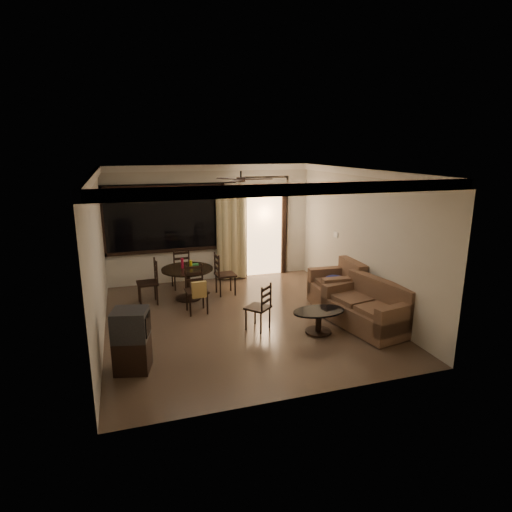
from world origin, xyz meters
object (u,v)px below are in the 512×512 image
object	(u,v)px
dining_chair_east	(225,282)
sofa	(369,310)
dining_chair_south	(197,298)
side_chair	(258,316)
dining_chair_north	(181,276)
coffee_table	(319,318)
dining_table	(188,275)
dining_chair_west	(148,291)
armchair	(339,288)
tv_cabinet	(132,340)

from	to	relation	value
dining_chair_east	sofa	size ratio (longest dim) A/B	0.55
dining_chair_south	side_chair	size ratio (longest dim) A/B	1.09
dining_chair_north	coffee_table	world-z (taller)	dining_chair_north
dining_chair_east	coffee_table	world-z (taller)	dining_chair_east
coffee_table	dining_chair_east	bearing A→B (deg)	114.01
dining_table	dining_chair_east	bearing A→B (deg)	3.13
coffee_table	dining_table	bearing A→B (deg)	128.49
dining_table	side_chair	size ratio (longest dim) A/B	1.26
dining_chair_south	coffee_table	size ratio (longest dim) A/B	1.00
sofa	coffee_table	size ratio (longest dim) A/B	1.81
sofa	side_chair	size ratio (longest dim) A/B	1.97
dining_chair_west	dining_chair_east	bearing A→B (deg)	90.00
dining_chair_west	dining_chair_south	bearing A→B (deg)	44.30
dining_chair_south	sofa	size ratio (longest dim) A/B	0.55
dining_chair_east	armchair	world-z (taller)	dining_chair_east
tv_cabinet	armchair	distance (m)	4.41
dining_table	dining_chair_east	size ratio (longest dim) A/B	1.16
dining_chair_east	sofa	xyz separation A→B (m)	(2.08, -2.55, 0.06)
armchair	dining_table	bearing A→B (deg)	158.50
tv_cabinet	dining_table	bearing A→B (deg)	79.83
dining_chair_west	dining_chair_north	world-z (taller)	same
coffee_table	sofa	bearing A→B (deg)	-3.64
side_chair	dining_chair_west	bearing A→B (deg)	-88.11
sofa	armchair	distance (m)	1.15
dining_chair_west	dining_chair_east	world-z (taller)	same
dining_chair_west	side_chair	xyz separation A→B (m)	(1.80, -1.94, -0.02)
dining_chair_west	dining_chair_south	world-z (taller)	same
dining_chair_west	dining_chair_east	size ratio (longest dim) A/B	1.00
dining_chair_west	tv_cabinet	size ratio (longest dim) A/B	1.00
dining_chair_west	sofa	size ratio (longest dim) A/B	0.55
dining_chair_south	dining_chair_north	world-z (taller)	same
dining_chair_north	coffee_table	size ratio (longest dim) A/B	1.00
dining_table	side_chair	world-z (taller)	dining_table
dining_chair_north	armchair	xyz separation A→B (m)	(2.96, -2.13, 0.10)
armchair	side_chair	distance (m)	2.05
dining_chair_south	armchair	size ratio (longest dim) A/B	0.98
tv_cabinet	dining_chair_south	bearing A→B (deg)	70.33
sofa	side_chair	world-z (taller)	side_chair
dining_chair_west	tv_cabinet	distance (m)	2.81
dining_chair_west	dining_chair_north	distance (m)	1.15
dining_chair_north	tv_cabinet	world-z (taller)	dining_chair_north
coffee_table	side_chair	size ratio (longest dim) A/B	1.09
dining_chair_north	side_chair	world-z (taller)	dining_chair_north
dining_table	dining_chair_south	distance (m)	0.89
dining_chair_west	dining_chair_north	bearing A→B (deg)	133.24
dining_chair_south	coffee_table	bearing A→B (deg)	-43.10
armchair	side_chair	xyz separation A→B (m)	(-1.94, -0.64, -0.12)
dining_chair_north	side_chair	bearing A→B (deg)	106.85
dining_chair_south	dining_chair_north	size ratio (longest dim) A/B	1.00
dining_table	sofa	distance (m)	3.85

